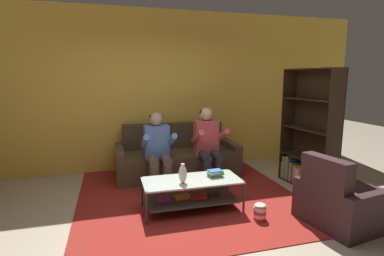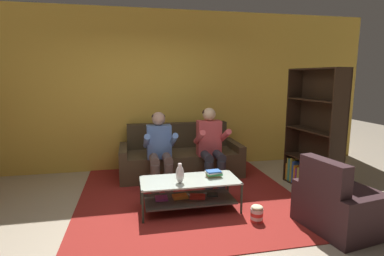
% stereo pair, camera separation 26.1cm
% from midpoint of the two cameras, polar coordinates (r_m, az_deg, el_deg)
% --- Properties ---
extents(ground, '(16.80, 16.80, 0.00)m').
position_cam_midpoint_polar(ground, '(3.60, -0.84, -18.62)').
color(ground, '#B1A28B').
extents(back_partition, '(8.40, 0.12, 2.90)m').
position_cam_midpoint_polar(back_partition, '(5.61, -5.69, 7.03)').
color(back_partition, gold).
rests_on(back_partition, ground).
extents(couch, '(2.08, 0.86, 0.88)m').
position_cam_midpoint_polar(couch, '(5.31, -0.82, -5.77)').
color(couch, '#4A3B26').
rests_on(couch, ground).
extents(person_seated_left, '(0.50, 0.58, 1.17)m').
position_cam_midpoint_polar(person_seated_left, '(4.66, -4.57, -3.57)').
color(person_seated_left, brown).
rests_on(person_seated_left, ground).
extents(person_seated_right, '(0.50, 0.58, 1.22)m').
position_cam_midpoint_polar(person_seated_right, '(4.83, 5.12, -2.84)').
color(person_seated_right, '#2C2C35').
rests_on(person_seated_right, ground).
extents(coffee_table, '(1.25, 0.56, 0.41)m').
position_cam_midpoint_polar(coffee_table, '(3.94, 1.37, -11.73)').
color(coffee_table, '#B9C6B8').
rests_on(coffee_table, ground).
extents(area_rug, '(3.05, 3.40, 0.01)m').
position_cam_midpoint_polar(area_rug, '(4.59, 0.47, -12.05)').
color(area_rug, maroon).
rests_on(area_rug, ground).
extents(vase, '(0.10, 0.10, 0.25)m').
position_cam_midpoint_polar(vase, '(3.73, -0.29, -8.74)').
color(vase, silver).
rests_on(vase, coffee_table).
extents(book_stack, '(0.22, 0.18, 0.09)m').
position_cam_midpoint_polar(book_stack, '(4.00, 6.03, -8.62)').
color(book_stack, olive).
rests_on(book_stack, coffee_table).
extents(bookshelf, '(0.38, 1.02, 1.83)m').
position_cam_midpoint_polar(bookshelf, '(4.96, 23.33, -2.74)').
color(bookshelf, black).
rests_on(bookshelf, ground).
extents(armchair, '(1.00, 0.95, 0.84)m').
position_cam_midpoint_polar(armchair, '(3.96, 28.61, -12.90)').
color(armchair, '#352023').
rests_on(armchair, ground).
extents(popcorn_tub, '(0.15, 0.15, 0.21)m').
position_cam_midpoint_polar(popcorn_tub, '(3.79, 14.26, -15.57)').
color(popcorn_tub, red).
rests_on(popcorn_tub, ground).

